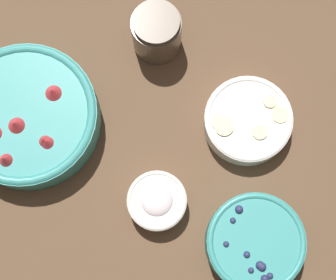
{
  "coord_description": "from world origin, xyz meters",
  "views": [
    {
      "loc": [
        -0.07,
        0.19,
        1.0
      ],
      "look_at": [
        0.0,
        0.01,
        0.05
      ],
      "focal_mm": 60.0,
      "sensor_mm": 36.0,
      "label": 1
    }
  ],
  "objects_px": {
    "jar_chocolate": "(157,33)",
    "bowl_bananas": "(248,121)",
    "bowl_strawberries": "(26,117)",
    "bowl_blueberries": "(255,243)",
    "bowl_cream": "(157,201)"
  },
  "relations": [
    {
      "from": "jar_chocolate",
      "to": "bowl_bananas",
      "type": "bearing_deg",
      "value": 158.98
    },
    {
      "from": "bowl_strawberries",
      "to": "bowl_blueberries",
      "type": "relative_size",
      "value": 1.53
    },
    {
      "from": "bowl_blueberries",
      "to": "bowl_cream",
      "type": "bearing_deg",
      "value": 0.14
    },
    {
      "from": "bowl_bananas",
      "to": "jar_chocolate",
      "type": "bearing_deg",
      "value": -21.02
    },
    {
      "from": "bowl_blueberries",
      "to": "bowl_cream",
      "type": "xyz_separation_m",
      "value": [
        0.18,
        0.0,
        -0.01
      ]
    },
    {
      "from": "bowl_blueberries",
      "to": "jar_chocolate",
      "type": "xyz_separation_m",
      "value": [
        0.3,
        -0.28,
        0.01
      ]
    },
    {
      "from": "bowl_bananas",
      "to": "bowl_cream",
      "type": "relative_size",
      "value": 1.52
    },
    {
      "from": "bowl_strawberries",
      "to": "bowl_cream",
      "type": "distance_m",
      "value": 0.27
    },
    {
      "from": "bowl_strawberries",
      "to": "bowl_cream",
      "type": "bearing_deg",
      "value": 170.63
    },
    {
      "from": "bowl_bananas",
      "to": "bowl_cream",
      "type": "xyz_separation_m",
      "value": [
        0.09,
        0.2,
        0.0
      ]
    },
    {
      "from": "bowl_bananas",
      "to": "jar_chocolate",
      "type": "xyz_separation_m",
      "value": [
        0.21,
        -0.08,
        0.02
      ]
    },
    {
      "from": "bowl_strawberries",
      "to": "jar_chocolate",
      "type": "bearing_deg",
      "value": -122.75
    },
    {
      "from": "bowl_strawberries",
      "to": "bowl_bananas",
      "type": "distance_m",
      "value": 0.39
    },
    {
      "from": "bowl_cream",
      "to": "jar_chocolate",
      "type": "relative_size",
      "value": 1.03
    },
    {
      "from": "bowl_strawberries",
      "to": "bowl_blueberries",
      "type": "bearing_deg",
      "value": 174.41
    }
  ]
}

